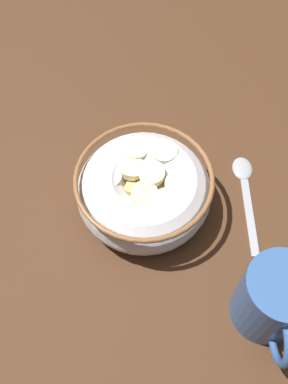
% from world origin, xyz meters
% --- Properties ---
extents(ground_plane, '(1.06, 1.06, 0.02)m').
position_xyz_m(ground_plane, '(0.00, 0.00, -0.01)').
color(ground_plane, '#472B19').
extents(cereal_bowl, '(0.17, 0.17, 0.07)m').
position_xyz_m(cereal_bowl, '(-0.00, 0.00, 0.04)').
color(cereal_bowl, silver).
rests_on(cereal_bowl, ground_plane).
extents(spoon, '(0.15, 0.03, 0.01)m').
position_xyz_m(spoon, '(-0.03, 0.13, 0.00)').
color(spoon, '#A5A5AD').
rests_on(spoon, ground_plane).
extents(coffee_mug, '(0.11, 0.07, 0.10)m').
position_xyz_m(coffee_mug, '(0.14, 0.13, 0.05)').
color(coffee_mug, '#335999').
rests_on(coffee_mug, ground_plane).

